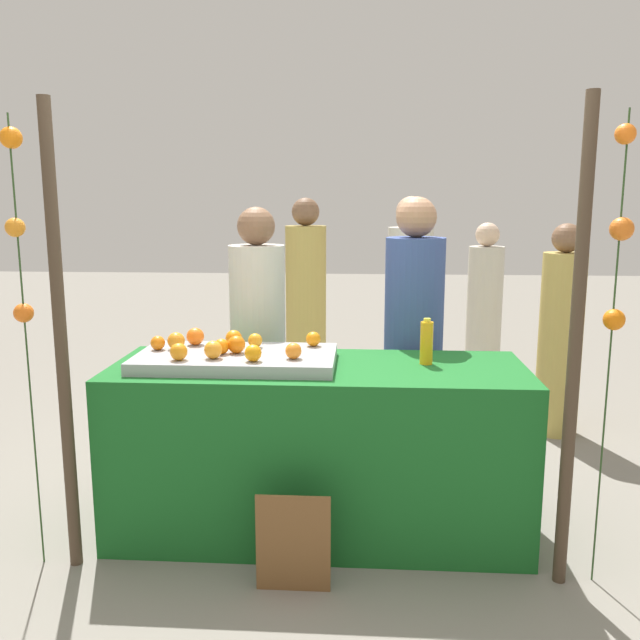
{
  "coord_description": "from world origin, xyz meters",
  "views": [
    {
      "loc": [
        0.21,
        -3.14,
        1.66
      ],
      "look_at": [
        0.0,
        0.15,
        1.06
      ],
      "focal_mm": 36.92,
      "sensor_mm": 36.0,
      "label": 1
    }
  ],
  "objects_px": {
    "juice_bottle": "(427,342)",
    "vendor_right": "(413,354)",
    "stall_counter": "(318,448)",
    "orange_1": "(293,351)",
    "vendor_left": "(258,355)",
    "orange_0": "(236,344)",
    "chalkboard_sign": "(293,544)"
  },
  "relations": [
    {
      "from": "orange_1",
      "to": "vendor_left",
      "type": "relative_size",
      "value": 0.05
    },
    {
      "from": "stall_counter",
      "to": "orange_0",
      "type": "xyz_separation_m",
      "value": [
        -0.4,
        -0.02,
        0.54
      ]
    },
    {
      "from": "vendor_left",
      "to": "vendor_right",
      "type": "height_order",
      "value": "vendor_right"
    },
    {
      "from": "orange_0",
      "to": "juice_bottle",
      "type": "height_order",
      "value": "juice_bottle"
    },
    {
      "from": "stall_counter",
      "to": "chalkboard_sign",
      "type": "bearing_deg",
      "value": -97.2
    },
    {
      "from": "juice_bottle",
      "to": "vendor_left",
      "type": "height_order",
      "value": "vendor_left"
    },
    {
      "from": "vendor_left",
      "to": "orange_0",
      "type": "bearing_deg",
      "value": -90.05
    },
    {
      "from": "orange_1",
      "to": "vendor_right",
      "type": "distance_m",
      "value": 0.97
    },
    {
      "from": "orange_0",
      "to": "juice_bottle",
      "type": "distance_m",
      "value": 0.94
    },
    {
      "from": "orange_0",
      "to": "chalkboard_sign",
      "type": "bearing_deg",
      "value": -58.04
    },
    {
      "from": "stall_counter",
      "to": "orange_1",
      "type": "relative_size",
      "value": 26.27
    },
    {
      "from": "orange_0",
      "to": "vendor_right",
      "type": "height_order",
      "value": "vendor_right"
    },
    {
      "from": "stall_counter",
      "to": "vendor_left",
      "type": "height_order",
      "value": "vendor_left"
    },
    {
      "from": "orange_1",
      "to": "vendor_right",
      "type": "bearing_deg",
      "value": 49.3
    },
    {
      "from": "orange_0",
      "to": "chalkboard_sign",
      "type": "relative_size",
      "value": 0.2
    },
    {
      "from": "stall_counter",
      "to": "chalkboard_sign",
      "type": "distance_m",
      "value": 0.6
    },
    {
      "from": "orange_1",
      "to": "juice_bottle",
      "type": "xyz_separation_m",
      "value": [
        0.64,
        0.18,
        0.01
      ]
    },
    {
      "from": "vendor_left",
      "to": "vendor_right",
      "type": "xyz_separation_m",
      "value": [
        0.91,
        -0.04,
        0.03
      ]
    },
    {
      "from": "juice_bottle",
      "to": "vendor_left",
      "type": "relative_size",
      "value": 0.14
    },
    {
      "from": "orange_0",
      "to": "vendor_left",
      "type": "height_order",
      "value": "vendor_left"
    },
    {
      "from": "orange_1",
      "to": "vendor_right",
      "type": "xyz_separation_m",
      "value": [
        0.62,
        0.72,
        -0.18
      ]
    },
    {
      "from": "juice_bottle",
      "to": "vendor_right",
      "type": "relative_size",
      "value": 0.14
    },
    {
      "from": "vendor_right",
      "to": "orange_1",
      "type": "bearing_deg",
      "value": -130.7
    },
    {
      "from": "vendor_left",
      "to": "vendor_right",
      "type": "distance_m",
      "value": 0.91
    },
    {
      "from": "vendor_left",
      "to": "orange_1",
      "type": "bearing_deg",
      "value": -69.05
    },
    {
      "from": "chalkboard_sign",
      "to": "orange_0",
      "type": "bearing_deg",
      "value": 121.96
    },
    {
      "from": "stall_counter",
      "to": "orange_0",
      "type": "relative_size",
      "value": 23.26
    },
    {
      "from": "stall_counter",
      "to": "juice_bottle",
      "type": "xyz_separation_m",
      "value": [
        0.53,
        0.06,
        0.54
      ]
    },
    {
      "from": "juice_bottle",
      "to": "chalkboard_sign",
      "type": "height_order",
      "value": "juice_bottle"
    },
    {
      "from": "juice_bottle",
      "to": "vendor_right",
      "type": "xyz_separation_m",
      "value": [
        -0.02,
        0.54,
        -0.19
      ]
    },
    {
      "from": "orange_1",
      "to": "vendor_left",
      "type": "bearing_deg",
      "value": 110.95
    },
    {
      "from": "stall_counter",
      "to": "juice_bottle",
      "type": "height_order",
      "value": "juice_bottle"
    }
  ]
}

